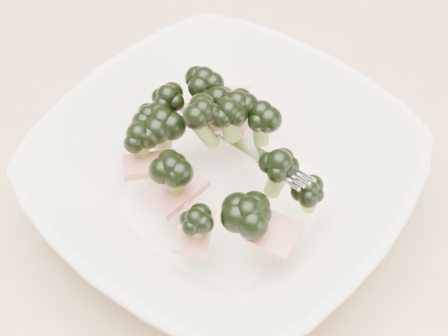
{
  "coord_description": "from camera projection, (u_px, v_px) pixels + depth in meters",
  "views": [
    {
      "loc": [
        0.18,
        -0.35,
        1.23
      ],
      "look_at": [
        0.08,
        -0.04,
        0.8
      ],
      "focal_mm": 50.0,
      "sensor_mm": 36.0,
      "label": 1
    }
  ],
  "objects": [
    {
      "name": "dining_table",
      "position": [
        164.0,
        205.0,
        0.69
      ],
      "size": [
        1.2,
        0.8,
        0.75
      ],
      "color": "tan",
      "rests_on": "ground"
    },
    {
      "name": "broccoli_dish",
      "position": [
        223.0,
        172.0,
        0.55
      ],
      "size": [
        0.4,
        0.4,
        0.12
      ],
      "color": "beige",
      "rests_on": "dining_table"
    }
  ]
}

